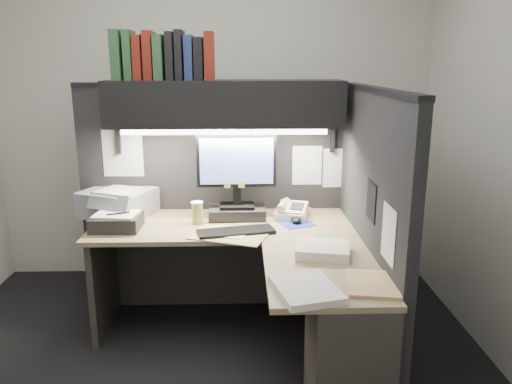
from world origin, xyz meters
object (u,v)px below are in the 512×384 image
(coffee_cup, at_px, (197,214))
(notebook_stack, at_px, (117,222))
(overhead_shelf, at_px, (225,103))
(telephone, at_px, (292,212))
(monitor, at_px, (237,186))
(keyboard, at_px, (236,232))
(desk, at_px, (276,302))
(printer, at_px, (118,202))

(coffee_cup, xyz_separation_m, notebook_stack, (-0.51, -0.09, -0.02))
(overhead_shelf, xyz_separation_m, coffee_cup, (-0.19, -0.19, -0.70))
(overhead_shelf, distance_m, telephone, 0.86)
(monitor, bearing_deg, telephone, -3.03)
(telephone, bearing_deg, keyboard, -123.01)
(monitor, bearing_deg, coffee_cup, -156.03)
(desk, bearing_deg, printer, 143.31)
(keyboard, xyz_separation_m, coffee_cup, (-0.25, 0.20, 0.06))
(overhead_shelf, relative_size, notebook_stack, 5.14)
(desk, bearing_deg, keyboard, 122.71)
(printer, bearing_deg, monitor, 16.53)
(monitor, height_order, coffee_cup, monitor)
(desk, height_order, printer, printer)
(printer, relative_size, notebook_stack, 1.46)
(desk, relative_size, telephone, 7.79)
(overhead_shelf, height_order, telephone, overhead_shelf)
(desk, height_order, coffee_cup, coffee_cup)
(keyboard, distance_m, telephone, 0.50)
(monitor, relative_size, coffee_cup, 4.10)
(overhead_shelf, height_order, coffee_cup, overhead_shelf)
(monitor, height_order, printer, monitor)
(monitor, bearing_deg, overhead_shelf, 137.99)
(telephone, relative_size, printer, 0.49)
(monitor, bearing_deg, desk, -73.13)
(telephone, bearing_deg, printer, -167.61)
(monitor, distance_m, telephone, 0.42)
(desk, xyz_separation_m, keyboard, (-0.23, 0.36, 0.30))
(notebook_stack, bearing_deg, printer, 101.49)
(desk, xyz_separation_m, monitor, (-0.23, 0.69, 0.51))
(overhead_shelf, distance_m, notebook_stack, 1.04)
(desk, height_order, monitor, monitor)
(coffee_cup, height_order, notebook_stack, coffee_cup)
(notebook_stack, bearing_deg, overhead_shelf, 21.84)
(desk, bearing_deg, monitor, 108.19)
(coffee_cup, bearing_deg, overhead_shelf, 45.28)
(desk, relative_size, coffee_cup, 12.21)
(monitor, xyz_separation_m, coffee_cup, (-0.26, -0.12, -0.16))
(telephone, bearing_deg, overhead_shelf, -171.88)
(monitor, xyz_separation_m, keyboard, (-0.01, -0.33, -0.22))
(overhead_shelf, distance_m, monitor, 0.55)
(desk, relative_size, overhead_shelf, 1.10)
(overhead_shelf, distance_m, keyboard, 0.86)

